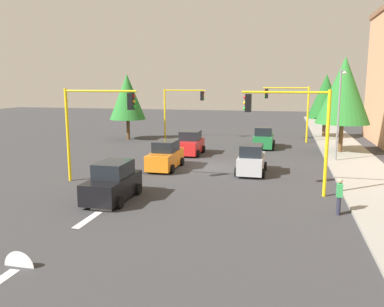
{
  "coord_description": "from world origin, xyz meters",
  "views": [
    {
      "loc": [
        27.57,
        5.33,
        5.96
      ],
      "look_at": [
        1.48,
        -0.81,
        1.2
      ],
      "focal_mm": 37.17,
      "sensor_mm": 36.0,
      "label": 1
    }
  ],
  "objects_px": {
    "car_green": "(264,138)",
    "car_red": "(190,144)",
    "street_lamp_curbside": "(340,105)",
    "car_black": "(113,183)",
    "traffic_signal_near_left": "(292,121)",
    "traffic_signal_far_right": "(181,103)",
    "pedestrian_crossing": "(339,195)",
    "car_silver": "(251,160)",
    "tree_roadside_mid": "(344,91)",
    "traffic_signal_far_left": "(290,103)",
    "traffic_signal_near_right": "(94,117)",
    "tree_roadside_far": "(326,96)",
    "car_orange": "(165,156)"
  },
  "relations": [
    {
      "from": "car_green",
      "to": "car_red",
      "type": "xyz_separation_m",
      "value": [
        4.86,
        -5.87,
        -0.0
      ]
    },
    {
      "from": "street_lamp_curbside",
      "to": "car_black",
      "type": "height_order",
      "value": "street_lamp_curbside"
    },
    {
      "from": "traffic_signal_near_left",
      "to": "traffic_signal_far_right",
      "type": "xyz_separation_m",
      "value": [
        -20.0,
        -11.34,
        -0.19
      ]
    },
    {
      "from": "car_black",
      "to": "car_red",
      "type": "bearing_deg",
      "value": 176.86
    },
    {
      "from": "car_green",
      "to": "pedestrian_crossing",
      "type": "xyz_separation_m",
      "value": [
        18.54,
        4.44,
        0.01
      ]
    },
    {
      "from": "car_silver",
      "to": "tree_roadside_mid",
      "type": "bearing_deg",
      "value": 144.36
    },
    {
      "from": "tree_roadside_mid",
      "to": "car_green",
      "type": "xyz_separation_m",
      "value": [
        -1.56,
        -6.57,
        -4.45
      ]
    },
    {
      "from": "traffic_signal_far_left",
      "to": "traffic_signal_near_right",
      "type": "distance_m",
      "value": 23.01
    },
    {
      "from": "traffic_signal_near_right",
      "to": "pedestrian_crossing",
      "type": "distance_m",
      "value": 14.23
    },
    {
      "from": "traffic_signal_far_left",
      "to": "car_red",
      "type": "relative_size",
      "value": 1.52
    },
    {
      "from": "tree_roadside_mid",
      "to": "pedestrian_crossing",
      "type": "relative_size",
      "value": 4.79
    },
    {
      "from": "car_green",
      "to": "car_black",
      "type": "height_order",
      "value": "same"
    },
    {
      "from": "traffic_signal_near_left",
      "to": "car_silver",
      "type": "relative_size",
      "value": 1.54
    },
    {
      "from": "traffic_signal_near_right",
      "to": "tree_roadside_far",
      "type": "distance_m",
      "value": 28.41
    },
    {
      "from": "car_black",
      "to": "tree_roadside_mid",
      "type": "bearing_deg",
      "value": 142.44
    },
    {
      "from": "car_green",
      "to": "car_black",
      "type": "distance_m",
      "value": 19.87
    },
    {
      "from": "traffic_signal_near_right",
      "to": "traffic_signal_far_right",
      "type": "height_order",
      "value": "traffic_signal_near_right"
    },
    {
      "from": "traffic_signal_near_right",
      "to": "tree_roadside_mid",
      "type": "height_order",
      "value": "tree_roadside_mid"
    },
    {
      "from": "car_red",
      "to": "traffic_signal_far_right",
      "type": "bearing_deg",
      "value": -161.0
    },
    {
      "from": "traffic_signal_far_right",
      "to": "tree_roadside_far",
      "type": "xyz_separation_m",
      "value": [
        -4.0,
        15.14,
        0.74
      ]
    },
    {
      "from": "tree_roadside_far",
      "to": "car_red",
      "type": "distance_m",
      "value": 18.24
    },
    {
      "from": "traffic_signal_far_left",
      "to": "street_lamp_curbside",
      "type": "xyz_separation_m",
      "value": [
        10.39,
        3.51,
        0.36
      ]
    },
    {
      "from": "traffic_signal_far_right",
      "to": "car_red",
      "type": "distance_m",
      "value": 10.25
    },
    {
      "from": "car_orange",
      "to": "car_red",
      "type": "bearing_deg",
      "value": 176.66
    },
    {
      "from": "traffic_signal_far_left",
      "to": "pedestrian_crossing",
      "type": "relative_size",
      "value": 3.31
    },
    {
      "from": "traffic_signal_far_left",
      "to": "car_orange",
      "type": "bearing_deg",
      "value": -29.08
    },
    {
      "from": "traffic_signal_far_left",
      "to": "street_lamp_curbside",
      "type": "bearing_deg",
      "value": 18.67
    },
    {
      "from": "car_orange",
      "to": "traffic_signal_far_right",
      "type": "bearing_deg",
      "value": -169.4
    },
    {
      "from": "traffic_signal_far_left",
      "to": "traffic_signal_far_right",
      "type": "xyz_separation_m",
      "value": [
        -0.0,
        -11.33,
        -0.19
      ]
    },
    {
      "from": "traffic_signal_near_right",
      "to": "car_silver",
      "type": "xyz_separation_m",
      "value": [
        -4.57,
        8.93,
        -3.11
      ]
    },
    {
      "from": "street_lamp_curbside",
      "to": "tree_roadside_mid",
      "type": "distance_m",
      "value": 4.57
    },
    {
      "from": "traffic_signal_far_left",
      "to": "pedestrian_crossing",
      "type": "distance_m",
      "value": 23.29
    },
    {
      "from": "car_silver",
      "to": "pedestrian_crossing",
      "type": "distance_m",
      "value": 8.86
    },
    {
      "from": "traffic_signal_near_right",
      "to": "tree_roadside_mid",
      "type": "distance_m",
      "value": 21.07
    },
    {
      "from": "traffic_signal_far_left",
      "to": "pedestrian_crossing",
      "type": "bearing_deg",
      "value": 5.41
    },
    {
      "from": "tree_roadside_far",
      "to": "car_orange",
      "type": "bearing_deg",
      "value": -32.56
    },
    {
      "from": "car_orange",
      "to": "car_silver",
      "type": "xyz_separation_m",
      "value": [
        0.18,
        6.03,
        -0.0
      ]
    },
    {
      "from": "car_silver",
      "to": "tree_roadside_far",
      "type": "bearing_deg",
      "value": 162.14
    },
    {
      "from": "traffic_signal_far_left",
      "to": "tree_roadside_mid",
      "type": "height_order",
      "value": "tree_roadside_mid"
    },
    {
      "from": "traffic_signal_near_right",
      "to": "traffic_signal_near_left",
      "type": "xyz_separation_m",
      "value": [
        0.0,
        11.39,
        -0.01
      ]
    },
    {
      "from": "car_silver",
      "to": "car_green",
      "type": "height_order",
      "value": "same"
    },
    {
      "from": "traffic_signal_far_left",
      "to": "pedestrian_crossing",
      "type": "xyz_separation_m",
      "value": [
        22.98,
        2.18,
        -3.08
      ]
    },
    {
      "from": "car_silver",
      "to": "car_red",
      "type": "bearing_deg",
      "value": -137.19
    },
    {
      "from": "pedestrian_crossing",
      "to": "street_lamp_curbside",
      "type": "bearing_deg",
      "value": 173.96
    },
    {
      "from": "traffic_signal_far_right",
      "to": "car_red",
      "type": "xyz_separation_m",
      "value": [
        9.3,
        3.2,
        -2.9
      ]
    },
    {
      "from": "traffic_signal_near_right",
      "to": "car_black",
      "type": "distance_m",
      "value": 5.09
    },
    {
      "from": "tree_roadside_mid",
      "to": "car_red",
      "type": "bearing_deg",
      "value": -75.16
    },
    {
      "from": "street_lamp_curbside",
      "to": "car_red",
      "type": "xyz_separation_m",
      "value": [
        -1.09,
        -11.64,
        -3.45
      ]
    },
    {
      "from": "traffic_signal_far_left",
      "to": "traffic_signal_near_right",
      "type": "bearing_deg",
      "value": -29.65
    },
    {
      "from": "tree_roadside_far",
      "to": "pedestrian_crossing",
      "type": "relative_size",
      "value": 4.08
    }
  ]
}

